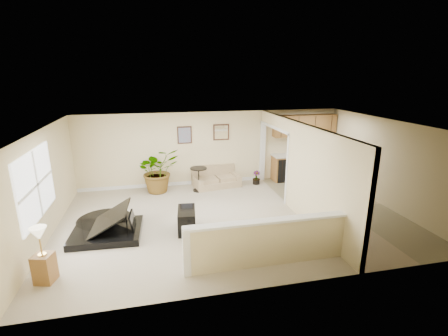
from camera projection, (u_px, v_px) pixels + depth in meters
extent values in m
plane|color=tan|center=(234.00, 218.00, 8.70)|extent=(9.00, 9.00, 0.00)
cube|color=beige|center=(213.00, 148.00, 11.16)|extent=(9.00, 0.04, 2.50)
cube|color=beige|center=(277.00, 224.00, 5.54)|extent=(9.00, 0.04, 2.50)
cube|color=beige|center=(43.00, 186.00, 7.41)|extent=(0.04, 6.00, 2.50)
cube|color=beige|center=(386.00, 163.00, 9.29)|extent=(0.04, 6.00, 2.50)
cube|color=white|center=(234.00, 125.00, 8.00)|extent=(9.00, 6.00, 0.04)
cube|color=tan|center=(339.00, 207.00, 9.36)|extent=(2.70, 6.00, 0.01)
cube|color=beige|center=(321.00, 183.00, 7.60)|extent=(0.12, 3.60, 2.50)
cube|color=beige|center=(276.00, 121.00, 10.10)|extent=(0.12, 2.35, 0.40)
cube|color=beige|center=(269.00, 243.00, 6.44)|extent=(3.30, 0.12, 0.95)
cube|color=white|center=(270.00, 221.00, 6.31)|extent=(3.40, 0.22, 0.05)
cube|color=white|center=(187.00, 252.00, 6.09)|extent=(0.14, 0.14, 1.00)
cube|color=white|center=(36.00, 185.00, 6.89)|extent=(0.05, 2.15, 1.45)
cube|color=#3C2216|center=(185.00, 135.00, 10.80)|extent=(0.48, 0.03, 0.58)
cube|color=#88566C|center=(185.00, 135.00, 10.78)|extent=(0.40, 0.01, 0.50)
cube|color=#3C2216|center=(221.00, 132.00, 11.05)|extent=(0.55, 0.03, 0.55)
cube|color=silver|center=(221.00, 132.00, 11.03)|extent=(0.46, 0.01, 0.46)
cube|color=#995E32|center=(303.00, 167.00, 11.79)|extent=(2.30, 0.60, 0.90)
cube|color=beige|center=(304.00, 154.00, 11.66)|extent=(2.36, 0.65, 0.04)
cube|color=black|center=(283.00, 169.00, 11.63)|extent=(0.60, 0.60, 0.84)
cube|color=#995E32|center=(305.00, 125.00, 11.49)|extent=(2.30, 0.35, 0.75)
cube|color=black|center=(104.00, 203.00, 7.53)|extent=(1.65, 1.44, 0.33)
cylinder|color=black|center=(100.00, 194.00, 8.05)|extent=(1.35, 1.35, 0.33)
cube|color=white|center=(146.00, 201.00, 7.73)|extent=(0.29, 1.10, 0.02)
cube|color=black|center=(98.00, 190.00, 7.52)|extent=(1.30, 1.31, 0.74)
cube|color=black|center=(187.00, 220.00, 7.93)|extent=(0.51, 0.86, 0.55)
cube|color=tan|center=(216.00, 180.00, 11.11)|extent=(1.65, 1.10, 0.43)
cube|color=tan|center=(214.00, 165.00, 11.29)|extent=(1.55, 0.44, 0.45)
cube|color=tan|center=(197.00, 173.00, 10.88)|extent=(0.32, 0.89, 0.16)
cube|color=tan|center=(236.00, 170.00, 11.16)|extent=(0.32, 0.89, 0.16)
cylinder|color=black|center=(199.00, 190.00, 10.70)|extent=(0.39, 0.39, 0.03)
cylinder|color=black|center=(199.00, 179.00, 10.60)|extent=(0.04, 0.04, 0.76)
cylinder|color=black|center=(198.00, 168.00, 10.49)|extent=(0.54, 0.54, 0.03)
cylinder|color=black|center=(159.00, 187.00, 10.61)|extent=(0.41, 0.41, 0.29)
imported|color=#19551E|center=(158.00, 170.00, 10.45)|extent=(1.61, 1.50, 1.45)
cylinder|color=black|center=(256.00, 182.00, 11.33)|extent=(0.25, 0.25, 0.17)
imported|color=#19551E|center=(256.00, 178.00, 11.29)|extent=(0.35, 0.35, 0.47)
cube|color=#995E32|center=(45.00, 268.00, 5.97)|extent=(0.40, 0.40, 0.56)
cylinder|color=#BB8F3E|center=(42.00, 254.00, 5.89)|extent=(0.15, 0.15, 0.02)
cylinder|color=#BB8F3E|center=(41.00, 245.00, 5.83)|extent=(0.03, 0.03, 0.37)
cone|color=#FFF3D0|center=(38.00, 234.00, 5.77)|extent=(0.30, 0.30, 0.24)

